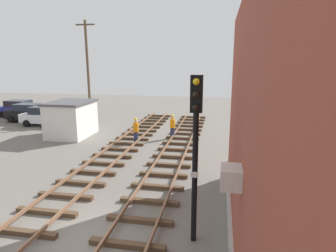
% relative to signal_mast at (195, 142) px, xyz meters
% --- Properties ---
extents(ground_plane, '(80.00, 80.00, 0.00)m').
position_rel_signal_mast_xyz_m(ground_plane, '(-3.42, -0.77, -3.37)').
color(ground_plane, slate).
extents(track_near_building, '(2.50, 44.86, 0.32)m').
position_rel_signal_mast_xyz_m(track_near_building, '(-2.02, -0.77, -3.25)').
color(track_near_building, '#4C3826').
rests_on(track_near_building, ground).
extents(track_centre, '(2.50, 44.86, 0.32)m').
position_rel_signal_mast_xyz_m(track_centre, '(-5.72, -0.77, -3.25)').
color(track_centre, '#4C3826').
rests_on(track_centre, ground).
extents(signal_mast, '(0.36, 0.40, 5.37)m').
position_rel_signal_mast_xyz_m(signal_mast, '(0.00, 0.00, 0.00)').
color(signal_mast, black).
rests_on(signal_mast, ground).
extents(control_hut, '(3.00, 3.80, 2.76)m').
position_rel_signal_mast_xyz_m(control_hut, '(-10.77, 11.76, -1.99)').
color(control_hut, silver).
rests_on(control_hut, ground).
extents(parked_car_white, '(4.20, 2.04, 1.76)m').
position_rel_signal_mast_xyz_m(parked_car_white, '(-15.09, 14.78, -2.47)').
color(parked_car_white, silver).
rests_on(parked_car_white, ground).
extents(parked_car_black, '(4.20, 2.04, 1.76)m').
position_rel_signal_mast_xyz_m(parked_car_black, '(-17.76, 16.10, -2.47)').
color(parked_car_black, black).
rests_on(parked_car_black, ground).
extents(parked_car_blue, '(4.20, 2.04, 1.76)m').
position_rel_signal_mast_xyz_m(parked_car_blue, '(-20.47, 18.22, -2.47)').
color(parked_car_blue, '#23389E').
rests_on(parked_car_blue, ground).
extents(utility_pole_far, '(1.80, 0.24, 9.43)m').
position_rel_signal_mast_xyz_m(utility_pole_far, '(-11.62, 16.89, 1.54)').
color(utility_pole_far, brown).
rests_on(utility_pole_far, ground).
extents(track_worker_foreground, '(0.40, 0.40, 1.87)m').
position_rel_signal_mast_xyz_m(track_worker_foreground, '(-2.83, 12.46, -2.44)').
color(track_worker_foreground, '#262D4C').
rests_on(track_worker_foreground, ground).
extents(track_worker_distant, '(0.40, 0.40, 1.87)m').
position_rel_signal_mast_xyz_m(track_worker_distant, '(-5.18, 10.67, -2.44)').
color(track_worker_distant, '#262D4C').
rests_on(track_worker_distant, ground).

